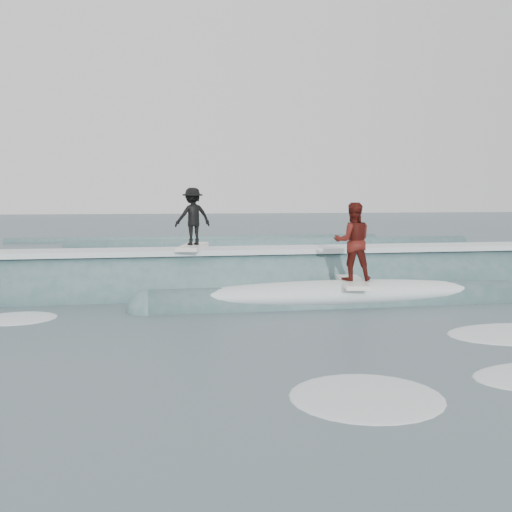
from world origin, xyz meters
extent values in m
plane|color=#384A52|center=(0.00, 0.00, 0.00)|extent=(160.00, 160.00, 0.00)
cylinder|color=#3B6263|center=(0.00, 3.15, 0.00)|extent=(20.23, 2.17, 2.17)
cylinder|color=#3B6263|center=(1.80, 0.95, 0.00)|extent=(9.00, 1.00, 1.00)
sphere|color=#3B6263|center=(-2.70, 0.95, 0.00)|extent=(1.00, 1.00, 1.00)
sphere|color=#3B6263|center=(6.30, 0.95, 0.00)|extent=(1.00, 1.00, 1.00)
cube|color=white|center=(0.00, 3.15, 1.16)|extent=(18.00, 1.30, 0.14)
ellipsoid|color=white|center=(1.80, 0.95, 0.30)|extent=(7.60, 1.30, 0.60)
cube|color=white|center=(-1.52, 3.15, 1.28)|extent=(1.02, 2.07, 0.10)
imported|color=black|center=(-1.52, 3.15, 2.08)|extent=(1.10, 0.83, 1.51)
cube|color=white|center=(2.14, 0.95, 0.55)|extent=(0.91, 2.07, 0.10)
imported|color=#50140F|center=(2.14, 0.95, 1.53)|extent=(1.00, 0.83, 1.86)
ellipsoid|color=white|center=(0.15, -5.20, 0.00)|extent=(2.48, 1.69, 0.10)
ellipsoid|color=white|center=(-5.47, 0.68, 0.00)|extent=(1.82, 1.24, 0.10)
cylinder|color=#3B6263|center=(3.91, 18.00, 0.00)|extent=(22.00, 0.80, 0.80)
cylinder|color=#3B6263|center=(0.10, 22.00, 0.00)|extent=(22.00, 0.60, 0.60)
camera|label=1|loc=(-2.52, -12.02, 2.58)|focal=40.00mm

